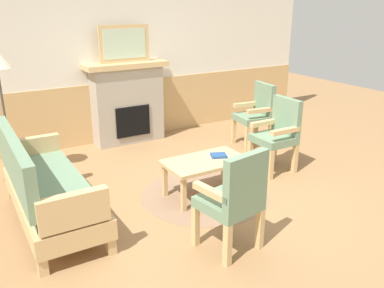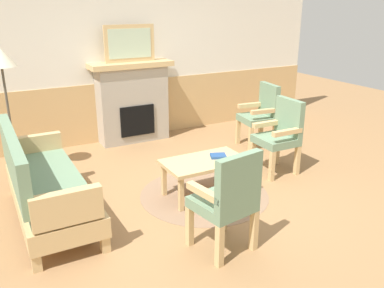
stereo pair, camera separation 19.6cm
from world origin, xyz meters
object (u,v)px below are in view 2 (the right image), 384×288
object	(u,v)px
framed_picture	(130,43)
book_on_table	(218,156)
coffee_table	(205,165)
armchair_by_window_left	(261,113)
fireplace	(133,101)
armchair_near_fireplace	(281,133)
couch	(45,185)
floor_lamp_by_couch	(1,65)
armchair_front_left	(228,198)

from	to	relation	value
framed_picture	book_on_table	xyz separation A→B (m)	(0.20, -2.28, -1.10)
coffee_table	armchair_by_window_left	distance (m)	1.97
fireplace	armchair_near_fireplace	xyz separation A→B (m)	(1.25, -2.14, -0.11)
couch	book_on_table	xyz separation A→B (m)	(1.92, -0.26, 0.06)
framed_picture	coffee_table	bearing A→B (deg)	-89.79
floor_lamp_by_couch	armchair_by_window_left	bearing A→B (deg)	-8.92
framed_picture	floor_lamp_by_couch	xyz separation A→B (m)	(-1.87, -0.65, -0.11)
couch	armchair_by_window_left	distance (m)	3.47
couch	armchair_front_left	xyz separation A→B (m)	(1.34, -1.36, 0.14)
fireplace	framed_picture	distance (m)	0.91
armchair_front_left	couch	bearing A→B (deg)	134.53
armchair_front_left	floor_lamp_by_couch	size ratio (longest dim) A/B	0.58
armchair_near_fireplace	floor_lamp_by_couch	size ratio (longest dim) A/B	0.58
floor_lamp_by_couch	coffee_table	bearing A→B (deg)	-41.10
fireplace	armchair_near_fireplace	world-z (taller)	fireplace
couch	floor_lamp_by_couch	bearing A→B (deg)	96.21
framed_picture	armchair_front_left	size ratio (longest dim) A/B	0.82
armchair_near_fireplace	fireplace	bearing A→B (deg)	120.24
fireplace	floor_lamp_by_couch	bearing A→B (deg)	-160.81
framed_picture	book_on_table	world-z (taller)	framed_picture
framed_picture	armchair_by_window_left	size ratio (longest dim) A/B	0.82
coffee_table	armchair_near_fireplace	bearing A→B (deg)	6.83
armchair_front_left	floor_lamp_by_couch	world-z (taller)	floor_lamp_by_couch
book_on_table	floor_lamp_by_couch	distance (m)	2.81
armchair_near_fireplace	armchair_by_window_left	size ratio (longest dim) A/B	1.00
coffee_table	armchair_by_window_left	world-z (taller)	armchair_by_window_left
coffee_table	book_on_table	bearing A→B (deg)	3.53
coffee_table	book_on_table	xyz separation A→B (m)	(0.19, 0.01, 0.07)
armchair_near_fireplace	armchair_by_window_left	distance (m)	1.02
fireplace	armchair_front_left	size ratio (longest dim) A/B	1.33
coffee_table	armchair_front_left	world-z (taller)	armchair_front_left
framed_picture	couch	world-z (taller)	framed_picture
armchair_by_window_left	armchair_front_left	world-z (taller)	same
fireplace	framed_picture	size ratio (longest dim) A/B	1.62
armchair_front_left	floor_lamp_by_couch	distance (m)	3.23
fireplace	framed_picture	xyz separation A→B (m)	(0.00, 0.00, 0.91)
fireplace	armchair_near_fireplace	distance (m)	2.48
armchair_near_fireplace	armchair_front_left	world-z (taller)	same
framed_picture	armchair_front_left	distance (m)	3.54
coffee_table	couch	bearing A→B (deg)	171.00
fireplace	floor_lamp_by_couch	xyz separation A→B (m)	(-1.87, -0.65, 0.80)
couch	floor_lamp_by_couch	xyz separation A→B (m)	(-0.15, 1.36, 1.05)
floor_lamp_by_couch	fireplace	bearing A→B (deg)	19.19
floor_lamp_by_couch	armchair_near_fireplace	bearing A→B (deg)	-25.54
book_on_table	armchair_near_fireplace	xyz separation A→B (m)	(1.05, 0.14, 0.08)
armchair_front_left	armchair_near_fireplace	bearing A→B (deg)	37.06
couch	framed_picture	bearing A→B (deg)	49.49
fireplace	coffee_table	world-z (taller)	fireplace
coffee_table	floor_lamp_by_couch	bearing A→B (deg)	138.90
fireplace	couch	size ratio (longest dim) A/B	0.72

